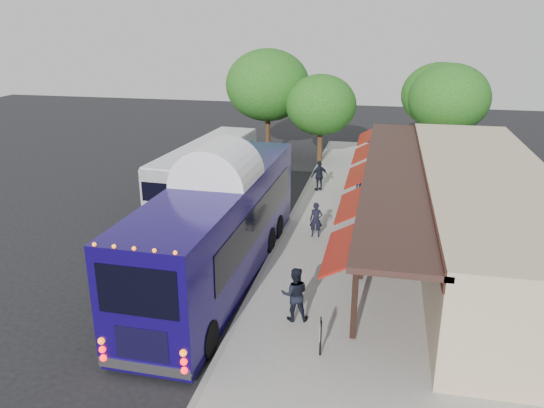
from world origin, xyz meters
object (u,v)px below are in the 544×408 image
Objects in this scene: sign_board at (321,332)px; coach_bus at (219,222)px; ped_a at (316,220)px; ped_b at (295,294)px; city_bus at (207,168)px; ped_d at (359,180)px; ped_c at (319,176)px.

coach_bus is at bearing 126.29° from sign_board.
coach_bus is 5.52m from ped_a.
coach_bus is 4.41m from ped_b.
coach_bus is 7.21× the size of ped_b.
ped_a is at bearing 56.76° from coach_bus.
ped_d is at bearing 14.96° from city_bus.
coach_bus is 10.32m from city_bus.
city_bus is 6.89× the size of ped_a.
ped_c reaches higher than sign_board.
ped_a is (3.04, 4.42, -1.30)m from coach_bus.
ped_d is at bearing -106.66° from ped_b.
ped_b is at bearing 112.64° from sign_board.
ped_c reaches higher than ped_d.
coach_bus reaches higher than ped_b.
coach_bus is 1.21× the size of city_bus.
coach_bus reaches higher than city_bus.
city_bus reaches higher than ped_c.
ped_c is 2.24m from ped_d.
ped_a is 7.10m from ped_b.
coach_bus is 12.17m from ped_d.
city_bus is 9.75× the size of sign_board.
sign_board is (1.33, -8.85, -0.03)m from ped_a.
ped_b reaches higher than ped_a.
coach_bus is 11.77× the size of sign_board.
ped_b is 1.63× the size of sign_board.
ped_b is (0.28, -7.09, 0.12)m from ped_a.
ped_d is (1.50, 6.79, -0.01)m from ped_a.
ped_d is at bearing 81.07° from sign_board.
ped_c is at bearing 27.47° from ped_d.
city_bus is 6.32m from ped_c.
ped_b is 1.17× the size of ped_d.
ped_b reaches higher than sign_board.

